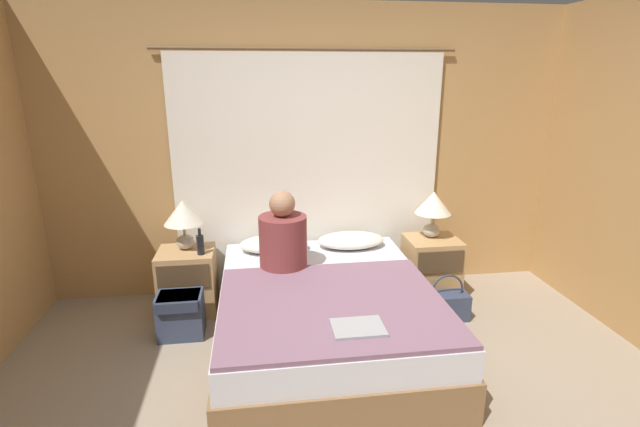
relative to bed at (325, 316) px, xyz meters
The scene contains 15 objects.
wall_back 1.47m from the bed, 90.00° to the left, with size 4.63×0.06×2.50m.
curtain_panel 1.30m from the bed, 90.00° to the left, with size 2.52×0.02×2.13m.
bed is the anchor object (origin of this frame).
nightstand_left 1.25m from the bed, 147.44° to the left, with size 0.45×0.41×0.54m.
nightstand_right 1.25m from the bed, 32.56° to the left, with size 0.45×0.41×0.54m.
lamp_left 1.41m from the bed, 145.40° to the left, with size 0.31×0.31×0.41m.
lamp_right 1.41m from the bed, 34.60° to the left, with size 0.31×0.31×0.41m.
pillow_left 0.87m from the bed, 114.19° to the left, with size 0.58×0.35×0.12m.
pillow_right 0.87m from the bed, 65.81° to the left, with size 0.58×0.35×0.12m.
blanket_on_bed 0.40m from the bed, 90.00° to the right, with size 1.45×1.24×0.03m.
person_left_in_bed 0.66m from the bed, 127.96° to the left, with size 0.36×0.36×0.62m.
beer_bottle_on_left_stand 1.16m from the bed, 147.50° to the left, with size 0.06×0.06×0.22m.
laptop_on_bed 0.72m from the bed, 82.29° to the right, with size 0.30×0.22×0.02m.
backpack_on_floor 1.10m from the bed, 165.42° to the left, with size 0.34×0.27×0.34m.
handbag_on_floor 1.07m from the bed, 13.53° to the left, with size 0.35×0.18×0.39m.
Camera 1 is at (-0.46, -2.11, 1.91)m, focal length 26.00 mm.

